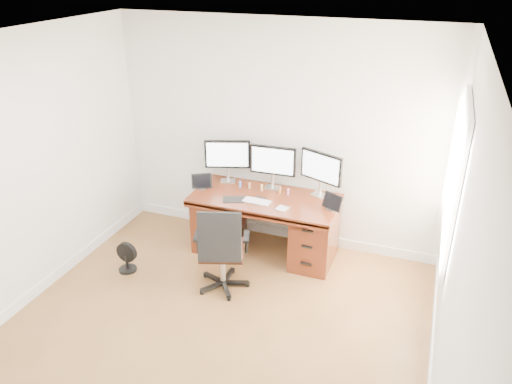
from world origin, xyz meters
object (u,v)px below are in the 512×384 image
(desk, at_px, (266,222))
(monitor_center, at_px, (273,162))
(floor_fan, at_px, (126,258))
(office_chair, at_px, (222,263))
(keyboard, at_px, (257,201))

(desk, height_order, monitor_center, monitor_center)
(monitor_center, bearing_deg, floor_fan, -140.96)
(office_chair, xyz_separation_m, floor_fan, (-1.17, -0.07, -0.16))
(floor_fan, distance_m, keyboard, 1.62)
(desk, bearing_deg, floor_fan, -145.06)
(monitor_center, xyz_separation_m, keyboard, (-0.05, -0.42, -0.33))
(floor_fan, distance_m, monitor_center, 2.01)
(office_chair, bearing_deg, monitor_center, 62.30)
(desk, bearing_deg, keyboard, -104.59)
(desk, xyz_separation_m, monitor_center, (0.00, 0.24, 0.68))
(floor_fan, relative_size, monitor_center, 0.64)
(desk, height_order, floor_fan, desk)
(monitor_center, distance_m, keyboard, 0.53)
(desk, distance_m, monitor_center, 0.72)
(office_chair, height_order, floor_fan, office_chair)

